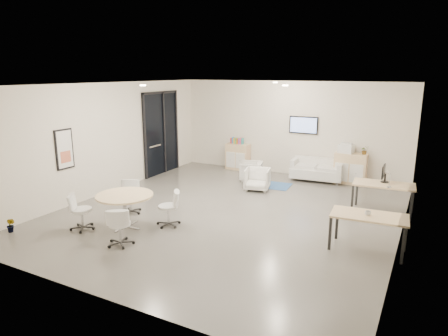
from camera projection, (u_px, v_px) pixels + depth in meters
room_shell at (230, 151)px, 9.83m from camera, size 9.60×10.60×4.80m
glass_door at (161, 131)px, 13.80m from camera, size 0.09×1.90×2.85m
artwork at (64, 149)px, 10.28m from camera, size 0.05×0.54×1.04m
wall_tv at (304, 125)px, 13.39m from camera, size 0.98×0.06×0.58m
ceiling_spots at (238, 84)px, 10.26m from camera, size 3.14×4.14×0.03m
sideboard_left at (238, 157)px, 14.59m from camera, size 0.84×0.44×0.95m
sideboard_right at (350, 168)px, 12.74m from camera, size 0.98×0.47×0.98m
books at (237, 141)px, 14.47m from camera, size 0.49×0.14×0.22m
printer at (346, 148)px, 12.67m from camera, size 0.49×0.42×0.31m
loveseat at (317, 170)px, 13.10m from camera, size 1.72×0.96×0.62m
blue_rug at (269, 185)px, 12.63m from camera, size 1.39×0.99×0.01m
armchair_left at (251, 170)px, 13.08m from camera, size 0.80×0.83×0.70m
armchair_right at (257, 178)px, 12.03m from camera, size 0.86×0.82×0.74m
desk_rear at (384, 187)px, 10.01m from camera, size 1.52×0.84×0.76m
desk_front at (369, 219)px, 7.85m from camera, size 1.50×0.84×0.75m
monitor at (384, 173)px, 10.08m from camera, size 0.20×0.50×0.44m
round_table at (125, 198)px, 9.05m from camera, size 1.29×1.29×0.79m
meeting_chairs at (125, 210)px, 9.11m from camera, size 2.40×2.40×0.82m
plant_cabinet at (365, 151)px, 12.42m from camera, size 0.33×0.34×0.21m
plant_floor at (11, 229)px, 8.90m from camera, size 0.28×0.38×0.15m
cup at (368, 213)px, 7.80m from camera, size 0.14×0.12×0.11m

